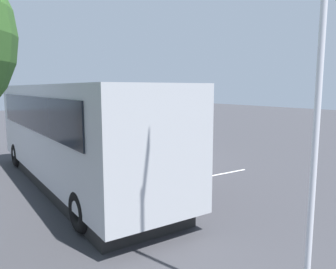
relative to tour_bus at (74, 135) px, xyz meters
name	(u,v)px	position (x,y,z in m)	size (l,w,h in m)	color
ground_plane	(152,159)	(1.80, -4.08, -1.65)	(80.00, 80.00, 0.00)	#38383D
tour_bus	(74,135)	(0.00, 0.00, 0.00)	(10.59, 2.59, 3.25)	#B7BABF
spectator_far_left	(168,153)	(-1.64, -2.58, -0.63)	(0.57, 0.39, 1.70)	#473823
spectator_left	(147,147)	(-0.27, -2.60, -0.63)	(0.57, 0.33, 1.71)	black
spectator_centre	(133,144)	(0.73, -2.56, -0.64)	(0.57, 0.38, 1.70)	black
spectator_right	(121,138)	(2.10, -2.73, -0.60)	(0.57, 0.32, 1.76)	#473823
parked_motorcycle_silver	(164,179)	(-2.55, -1.83, -1.16)	(2.05, 0.60, 0.99)	black
stunt_motorcycle	(176,126)	(4.77, -7.56, -0.62)	(1.99, 0.58, 1.76)	black
flagpole	(319,53)	(-8.16, -0.31, 1.92)	(0.78, 0.36, 7.21)	silver
traffic_cone	(187,145)	(2.66, -6.68, -1.34)	(0.34, 0.34, 0.63)	orange
bay_line_a	(209,176)	(-1.78, -4.31, -1.64)	(0.15, 3.62, 0.01)	white
bay_line_b	(164,161)	(1.20, -4.31, -1.64)	(0.17, 4.91, 0.01)	white
bay_line_c	(131,151)	(4.18, -4.31, -1.64)	(0.17, 4.84, 0.01)	white
bay_line_d	(107,143)	(7.16, -4.31, -1.64)	(0.17, 4.80, 0.01)	white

